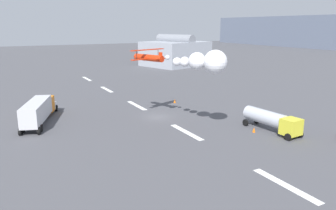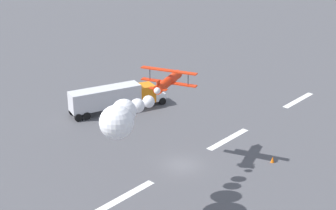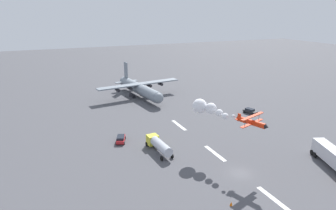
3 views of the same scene
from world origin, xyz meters
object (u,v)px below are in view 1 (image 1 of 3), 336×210
at_px(traffic_cone_near, 175,101).
at_px(fuel_tanker_truck, 272,120).
at_px(stunt_biplane_red, 198,61).
at_px(traffic_cone_far, 254,130).
at_px(semi_truck_orange, 39,110).

bearing_deg(traffic_cone_near, fuel_tanker_truck, 8.88).
distance_m(stunt_biplane_red, fuel_tanker_truck, 13.78).
bearing_deg(traffic_cone_far, stunt_biplane_red, -120.67).
height_order(fuel_tanker_truck, traffic_cone_far, fuel_tanker_truck).
height_order(fuel_tanker_truck, traffic_cone_near, fuel_tanker_truck).
xyz_separation_m(fuel_tanker_truck, traffic_cone_far, (-0.87, -2.48, -1.37)).
relative_size(semi_truck_orange, traffic_cone_far, 19.13).
distance_m(semi_truck_orange, fuel_tanker_truck, 35.46).
height_order(stunt_biplane_red, semi_truck_orange, stunt_biplane_red).
distance_m(fuel_tanker_truck, traffic_cone_near, 22.59).
distance_m(stunt_biplane_red, traffic_cone_far, 12.85).
bearing_deg(semi_truck_orange, traffic_cone_far, 53.39).
bearing_deg(traffic_cone_near, semi_truck_orange, -86.03).
xyz_separation_m(stunt_biplane_red, semi_truck_orange, (-15.42, -19.31, -8.08)).
relative_size(stunt_biplane_red, fuel_tanker_truck, 1.81).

